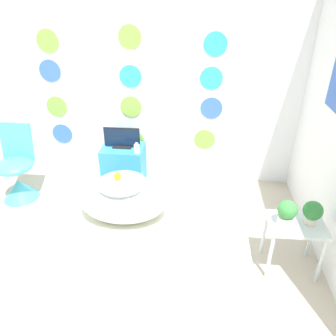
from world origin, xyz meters
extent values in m
plane|color=#BCB29E|center=(0.00, 0.00, 0.00)|extent=(12.00, 12.00, 0.00)
cube|color=white|center=(0.00, 2.01, 1.30)|extent=(4.97, 0.04, 2.60)
cylinder|color=#3F72CC|center=(-0.94, 1.98, 0.56)|extent=(0.26, 0.01, 0.26)
cylinder|color=#8CCC4C|center=(0.00, 1.98, 0.51)|extent=(0.26, 0.01, 0.26)
cylinder|color=#8CCC4C|center=(0.89, 1.98, 0.56)|extent=(0.26, 0.01, 0.26)
cylinder|color=#8CCC4C|center=(-0.95, 1.98, 0.92)|extent=(0.26, 0.01, 0.26)
cylinder|color=#8CCC4C|center=(-0.01, 1.98, 0.95)|extent=(0.26, 0.01, 0.26)
cylinder|color=#3F72CC|center=(0.95, 1.98, 0.97)|extent=(0.26, 0.01, 0.26)
cylinder|color=#3F72CC|center=(-0.96, 1.98, 1.36)|extent=(0.26, 0.01, 0.26)
cylinder|color=#33B2BF|center=(0.00, 1.98, 1.32)|extent=(0.26, 0.01, 0.26)
cylinder|color=#33B2BF|center=(0.93, 1.98, 1.32)|extent=(0.26, 0.01, 0.26)
cylinder|color=#8CCC4C|center=(-0.93, 1.98, 1.69)|extent=(0.26, 0.01, 0.26)
cylinder|color=#8CCC4C|center=(0.02, 1.98, 1.75)|extent=(0.26, 0.01, 0.26)
cylinder|color=#33B2BF|center=(0.95, 1.98, 1.68)|extent=(0.26, 0.01, 0.26)
cube|color=silver|center=(0.07, 0.96, 0.00)|extent=(1.37, 0.76, 0.01)
ellipsoid|color=white|center=(0.04, 1.07, 0.23)|extent=(0.95, 0.63, 0.45)
cylinder|color=#B2DBEA|center=(0.04, 1.07, 0.43)|extent=(0.52, 0.52, 0.01)
sphere|color=yellow|center=(-0.01, 1.10, 0.49)|extent=(0.08, 0.08, 0.08)
sphere|color=yellow|center=(-0.01, 1.09, 0.52)|extent=(0.05, 0.05, 0.05)
cone|color=orange|center=(-0.01, 1.06, 0.52)|extent=(0.02, 0.02, 0.02)
cone|color=#4CC6DB|center=(-1.27, 1.31, 0.12)|extent=(0.41, 0.41, 0.24)
ellipsoid|color=#4CC6DB|center=(-1.27, 1.31, 0.43)|extent=(0.43, 0.43, 0.15)
cube|color=#4CC6DB|center=(-1.27, 1.47, 0.66)|extent=(0.37, 0.10, 0.45)
cube|color=#389ED6|center=(-0.10, 1.76, 0.26)|extent=(0.51, 0.40, 0.51)
cube|color=white|center=(-0.10, 1.57, 0.35)|extent=(0.43, 0.01, 0.14)
cube|color=black|center=(-0.10, 1.76, 0.52)|extent=(0.23, 0.12, 0.02)
cube|color=black|center=(-0.10, 1.76, 0.64)|extent=(0.44, 0.01, 0.24)
cube|color=#0F1E38|center=(-0.10, 1.75, 0.64)|extent=(0.42, 0.01, 0.22)
cylinder|color=white|center=(0.10, 1.62, 0.56)|extent=(0.07, 0.07, 0.10)
cylinder|color=white|center=(0.10, 1.62, 0.63)|extent=(0.04, 0.04, 0.02)
cube|color=silver|center=(1.67, 0.49, 0.48)|extent=(0.47, 0.36, 0.02)
cylinder|color=silver|center=(1.46, 0.34, 0.23)|extent=(0.03, 0.03, 0.47)
cylinder|color=silver|center=(1.88, 0.34, 0.23)|extent=(0.03, 0.03, 0.47)
cylinder|color=silver|center=(1.46, 0.64, 0.23)|extent=(0.03, 0.03, 0.47)
cylinder|color=silver|center=(1.88, 0.64, 0.23)|extent=(0.03, 0.03, 0.47)
cylinder|color=white|center=(1.57, 0.47, 0.53)|extent=(0.13, 0.13, 0.08)
sphere|color=#3D8E42|center=(1.57, 0.47, 0.64)|extent=(0.16, 0.16, 0.16)
cylinder|color=beige|center=(1.78, 0.50, 0.52)|extent=(0.09, 0.09, 0.07)
sphere|color=#2D7A38|center=(1.78, 0.50, 0.63)|extent=(0.16, 0.16, 0.16)
camera|label=1|loc=(0.81, -1.78, 2.24)|focal=35.00mm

